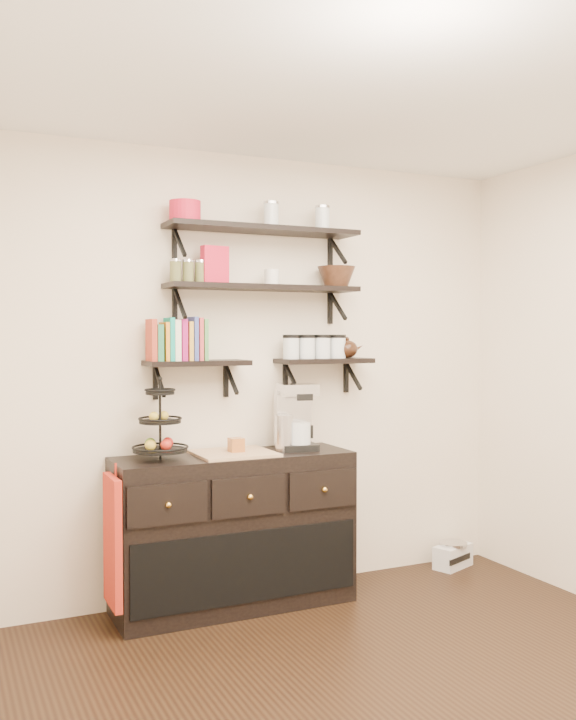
{
  "coord_description": "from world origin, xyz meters",
  "views": [
    {
      "loc": [
        -1.82,
        -2.63,
        1.61
      ],
      "look_at": [
        -0.05,
        1.15,
        1.46
      ],
      "focal_mm": 38.0,
      "sensor_mm": 36.0,
      "label": 1
    }
  ],
  "objects_px": {
    "sideboard": "(234,530)",
    "fruit_stand": "(160,432)",
    "coffee_maker": "(296,418)",
    "radio": "(453,555)"
  },
  "relations": [
    {
      "from": "sideboard",
      "to": "fruit_stand",
      "type": "relative_size",
      "value": 3.14
    },
    {
      "from": "fruit_stand",
      "to": "radio",
      "type": "relative_size",
      "value": 1.38
    },
    {
      "from": "sideboard",
      "to": "fruit_stand",
      "type": "height_order",
      "value": "fruit_stand"
    },
    {
      "from": "sideboard",
      "to": "coffee_maker",
      "type": "bearing_deg",
      "value": 3.78
    },
    {
      "from": "coffee_maker",
      "to": "radio",
      "type": "xyz_separation_m",
      "value": [
        1.22,
        0.04,
        -1.01
      ]
    },
    {
      "from": "coffee_maker",
      "to": "fruit_stand",
      "type": "bearing_deg",
      "value": -169.63
    },
    {
      "from": "fruit_stand",
      "to": "coffee_maker",
      "type": "height_order",
      "value": "fruit_stand"
    },
    {
      "from": "fruit_stand",
      "to": "coffee_maker",
      "type": "bearing_deg",
      "value": 1.65
    },
    {
      "from": "sideboard",
      "to": "coffee_maker",
      "type": "height_order",
      "value": "coffee_maker"
    },
    {
      "from": "sideboard",
      "to": "radio",
      "type": "relative_size",
      "value": 4.33
    }
  ]
}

